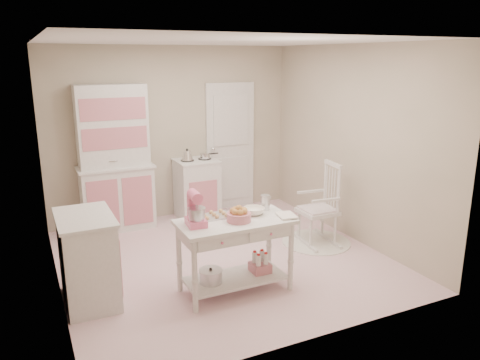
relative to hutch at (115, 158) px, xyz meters
name	(u,v)px	position (x,y,z in m)	size (l,w,h in m)	color
room_shell	(222,127)	(0.94, -1.66, 0.61)	(3.84, 3.84, 2.62)	#C57B8F
door	(230,147)	(1.89, 0.21, -0.02)	(0.82, 0.05, 2.04)	silver
hutch	(115,158)	(0.00, 0.00, 0.00)	(1.06, 0.50, 2.08)	silver
stove	(197,189)	(1.20, -0.05, -0.58)	(0.62, 0.57, 0.92)	silver
base_cabinet	(88,259)	(-0.69, -2.01, -0.58)	(0.54, 0.84, 0.92)	silver
lace_rug	(316,242)	(2.29, -1.71, -1.03)	(0.92, 0.92, 0.01)	white
rocking_chair	(318,204)	(2.29, -1.71, -0.49)	(0.48, 0.72, 1.10)	silver
work_table	(235,256)	(0.74, -2.45, -0.64)	(1.20, 0.60, 0.80)	silver
stand_mixer	(196,209)	(0.32, -2.43, -0.07)	(0.20, 0.28, 0.34)	pink
cookie_tray	(215,216)	(0.59, -2.27, -0.23)	(0.34, 0.24, 0.02)	silver
bread_basket	(239,217)	(0.76, -2.50, -0.19)	(0.25, 0.25, 0.09)	#C5717E
mixing_bowl	(254,211)	(1.00, -2.37, -0.20)	(0.23, 0.23, 0.07)	white
metal_pitcher	(265,202)	(1.18, -2.29, -0.16)	(0.10, 0.10, 0.17)	silver
recipe_book	(279,216)	(1.19, -2.57, -0.23)	(0.18, 0.24, 0.02)	white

